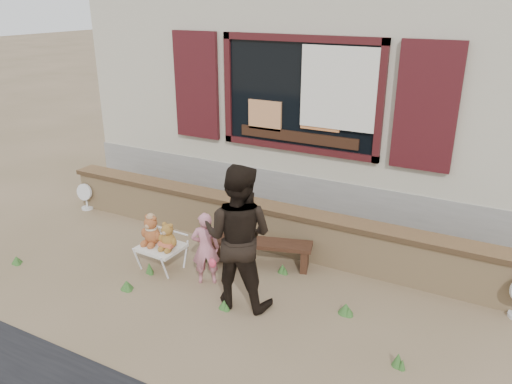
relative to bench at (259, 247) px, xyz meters
The scene contains 11 objects.
ground 0.56m from the bench, 102.81° to the right, with size 80.00×80.00×0.00m, color brown.
shopfront 4.37m from the bench, 91.54° to the left, with size 8.04×5.13×4.00m.
brick_wall 0.54m from the bench, 101.69° to the left, with size 7.10×0.36×0.67m.
bench is the anchor object (origin of this frame).
folding_chair 1.29m from the bench, 148.06° to the right, with size 0.57×0.51×0.34m.
teddy_bear_left 1.44m from the bench, 151.30° to the right, with size 0.30×0.26×0.42m, color brown, non-canonical shape.
teddy_bear_right 1.21m from the bench, 144.18° to the right, with size 0.28×0.24×0.38m, color brown, non-canonical shape.
child 0.82m from the bench, 119.30° to the right, with size 0.35×0.23×0.96m, color #D37E90.
adult 1.09m from the bench, 77.51° to the right, with size 0.84×0.65×1.73m, color black.
fan_left 3.50m from the bench, behind, with size 0.29×0.20×0.46m.
grass_tufts 0.82m from the bench, 112.03° to the right, with size 5.20×1.61×0.16m.
Camera 1 is at (2.85, -4.79, 3.40)m, focal length 35.00 mm.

